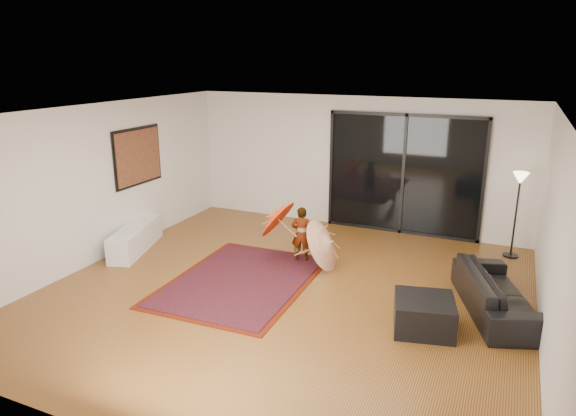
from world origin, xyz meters
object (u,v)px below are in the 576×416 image
Objects in this scene: sofa at (497,292)px; ottoman at (424,314)px; media_console at (136,238)px; child at (301,234)px.

ottoman is at bearing 117.68° from sofa.
child is at bearing -3.73° from media_console.
ottoman is at bearing -26.06° from media_console.
media_console is 3.10m from child.
sofa is at bearing -16.59° from media_console.
sofa is 2.03× the size of child.
media_console is at bearing 0.50° from child.
sofa is 3.27m from child.
media_console reaches higher than ottoman.
media_console is at bearing 171.68° from ottoman.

